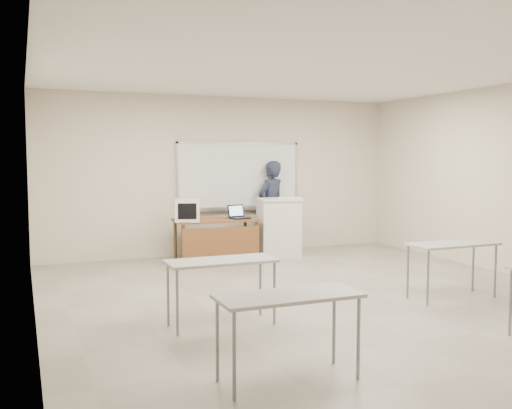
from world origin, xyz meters
name	(u,v)px	position (x,y,z in m)	size (l,w,h in m)	color
floor	(326,301)	(0.00, 0.00, -0.01)	(7.00, 8.00, 0.01)	gray
whiteboard	(239,176)	(0.30, 3.97, 1.48)	(2.48, 0.10, 1.31)	white
student_desks	(389,268)	(0.00, -1.35, 0.67)	(4.40, 2.20, 0.73)	gray
instructor_desk	(218,231)	(-0.40, 3.19, 0.55)	(1.46, 0.73, 0.75)	brown
podium	(279,227)	(0.80, 3.20, 0.55)	(0.77, 0.56, 1.09)	beige
crt_monitor	(188,210)	(-0.95, 3.18, 0.94)	(0.41, 0.46, 0.39)	beige
laptop	(239,215)	(0.00, 3.18, 0.81)	(0.33, 0.30, 0.24)	black
mouse	(225,217)	(-0.20, 3.35, 0.77)	(0.10, 0.06, 0.04)	#9B9CA1
keyboard	(289,198)	(0.95, 3.08, 1.10)	(0.43, 0.14, 0.02)	beige
presenter	(271,206)	(0.92, 3.83, 0.89)	(0.65, 0.43, 1.78)	black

